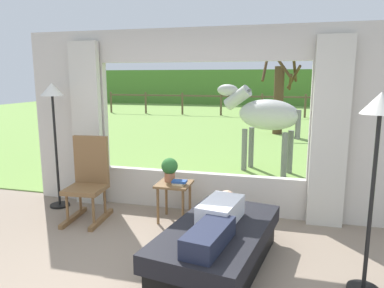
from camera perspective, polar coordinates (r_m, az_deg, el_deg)
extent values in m
cube|color=beige|center=(5.84, -18.44, 3.90)|extent=(1.15, 0.12, 2.55)
cube|color=beige|center=(4.97, 24.70, 2.40)|extent=(1.15, 0.12, 2.55)
cube|color=beige|center=(5.25, 1.29, -7.45)|extent=(2.90, 0.12, 0.55)
cube|color=beige|center=(5.01, 1.39, 15.45)|extent=(2.90, 0.12, 0.45)
cube|color=beige|center=(5.55, -16.27, 2.92)|extent=(0.44, 0.10, 2.40)
cube|color=beige|center=(4.80, 20.97, 1.50)|extent=(0.44, 0.10, 2.40)
cube|color=#759E47|center=(15.91, 10.47, 3.56)|extent=(36.00, 21.68, 0.02)
cube|color=#4E8032|center=(25.63, 12.27, 8.75)|extent=(36.00, 2.00, 2.40)
cube|color=black|center=(3.84, 4.09, -17.01)|extent=(1.08, 1.68, 0.24)
cube|color=black|center=(3.75, 4.13, -14.17)|extent=(1.17, 1.83, 0.18)
cube|color=silver|center=(3.81, 4.59, -10.52)|extent=(0.44, 0.65, 0.22)
cube|color=#1E2338|center=(3.28, 2.70, -14.47)|extent=(0.39, 0.72, 0.18)
sphere|color=tan|center=(4.16, 5.54, -8.66)|extent=(0.20, 0.20, 0.20)
cube|color=brown|center=(4.99, -16.49, -6.87)|extent=(0.52, 0.52, 0.06)
cube|color=brown|center=(5.09, -15.65, -2.53)|extent=(0.48, 0.10, 0.68)
cube|color=brown|center=(5.21, -18.26, -10.99)|extent=(0.12, 0.68, 0.06)
cube|color=brown|center=(5.04, -14.16, -11.50)|extent=(0.12, 0.68, 0.06)
cylinder|color=brown|center=(4.99, -19.16, -9.52)|extent=(0.04, 0.04, 0.38)
cylinder|color=brown|center=(4.83, -15.36, -9.98)|extent=(0.04, 0.04, 0.38)
cylinder|color=brown|center=(5.28, -17.27, -8.27)|extent=(0.04, 0.04, 0.38)
cylinder|color=brown|center=(5.13, -13.65, -8.64)|extent=(0.04, 0.04, 0.38)
cube|color=brown|center=(4.79, -2.85, -6.35)|extent=(0.44, 0.44, 0.03)
cylinder|color=brown|center=(4.77, -5.42, -9.74)|extent=(0.04, 0.04, 0.49)
cylinder|color=brown|center=(4.67, -1.44, -10.15)|extent=(0.04, 0.04, 0.49)
cylinder|color=brown|center=(5.08, -4.09, -8.47)|extent=(0.04, 0.04, 0.49)
cylinder|color=brown|center=(4.98, -0.34, -8.81)|extent=(0.04, 0.04, 0.49)
cylinder|color=#9E6042|center=(4.85, -3.55, -5.23)|extent=(0.14, 0.14, 0.12)
sphere|color=#2D6B2D|center=(4.81, -3.57, -3.51)|extent=(0.22, 0.22, 0.22)
cube|color=beige|center=(4.70, -2.08, -6.27)|extent=(0.16, 0.14, 0.03)
cube|color=#23478C|center=(4.68, -2.00, -5.94)|extent=(0.19, 0.13, 0.03)
cylinder|color=black|center=(5.80, -20.18, -9.06)|extent=(0.28, 0.28, 0.03)
cylinder|color=black|center=(5.59, -20.70, -1.27)|extent=(0.04, 0.04, 1.64)
cone|color=white|center=(5.49, -21.32, 8.06)|extent=(0.32, 0.32, 0.18)
cylinder|color=black|center=(3.50, 26.48, -8.86)|extent=(0.04, 0.04, 1.60)
cone|color=white|center=(3.33, 27.73, 5.77)|extent=(0.32, 0.32, 0.18)
ellipsoid|color=#B2B2AD|center=(7.24, 11.98, 4.56)|extent=(1.36, 0.95, 0.60)
cylinder|color=#B2B2AD|center=(7.51, 7.25, 7.30)|extent=(0.65, 0.45, 0.53)
ellipsoid|color=#B2B2AD|center=(7.61, 5.66, 8.50)|extent=(0.52, 0.35, 0.24)
cube|color=slate|center=(7.47, 7.80, 7.48)|extent=(0.43, 0.22, 0.32)
cylinder|color=slate|center=(7.05, 16.43, 2.98)|extent=(0.13, 0.13, 0.55)
cylinder|color=slate|center=(7.38, 8.28, -0.91)|extent=(0.11, 0.11, 0.85)
cylinder|color=slate|center=(7.66, 9.35, -0.52)|extent=(0.11, 0.11, 0.85)
cylinder|color=slate|center=(7.05, 14.40, -1.66)|extent=(0.11, 0.11, 0.85)
cylinder|color=slate|center=(7.35, 15.27, -1.22)|extent=(0.11, 0.11, 0.85)
cylinder|color=#4C3823|center=(12.34, 13.52, 6.71)|extent=(0.32, 0.32, 2.23)
cylinder|color=#47331E|center=(12.26, 15.94, 11.48)|extent=(0.23, 1.12, 0.88)
cylinder|color=#47331E|center=(12.45, 15.82, 10.11)|extent=(0.43, 1.18, 0.78)
cylinder|color=#47331E|center=(12.41, 11.61, 12.14)|extent=(0.22, 0.91, 1.07)
cylinder|color=#47331E|center=(12.32, 15.31, 9.43)|extent=(0.12, 0.94, 0.54)
cylinder|color=#47331E|center=(11.90, 13.63, 12.67)|extent=(0.80, 0.13, 1.04)
cylinder|color=brown|center=(19.96, -12.70, 6.48)|extent=(0.10, 0.10, 1.10)
cylinder|color=brown|center=(19.13, -7.34, 6.48)|extent=(0.10, 0.10, 1.10)
cylinder|color=brown|center=(18.47, -1.54, 6.42)|extent=(0.10, 0.10, 1.10)
cylinder|color=brown|center=(18.02, 4.62, 6.29)|extent=(0.10, 0.10, 1.10)
cylinder|color=brown|center=(17.78, 11.01, 6.07)|extent=(0.10, 0.10, 1.10)
cylinder|color=brown|center=(17.76, 17.49, 5.77)|extent=(0.10, 0.10, 1.10)
cylinder|color=brown|center=(17.97, 23.90, 5.41)|extent=(0.10, 0.10, 1.10)
cube|color=brown|center=(17.75, 11.06, 7.36)|extent=(16.00, 0.06, 0.08)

